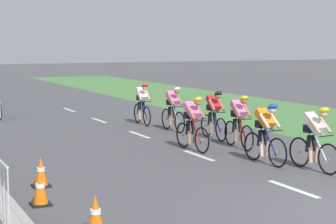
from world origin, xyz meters
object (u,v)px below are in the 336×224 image
at_px(cyclist_lead, 315,138).
at_px(traffic_cone_near, 41,172).
at_px(cyclist_sixth, 173,108).
at_px(cyclist_fourth, 193,123).
at_px(traffic_cone_mid, 40,189).
at_px(cyclist_third, 239,121).
at_px(cyclist_seventh, 142,103).
at_px(cyclist_fifth, 214,114).
at_px(cyclist_second, 266,133).
at_px(traffic_cone_far, 96,215).

relative_size(cyclist_lead, traffic_cone_near, 2.69).
bearing_deg(traffic_cone_near, cyclist_sixth, 44.07).
height_order(cyclist_lead, cyclist_fourth, same).
xyz_separation_m(cyclist_sixth, traffic_cone_mid, (-6.28, -7.12, -0.48)).
distance_m(cyclist_third, traffic_cone_mid, 7.36).
bearing_deg(cyclist_lead, cyclist_seventh, 93.00).
distance_m(cyclist_fifth, traffic_cone_mid, 8.41).
bearing_deg(cyclist_fifth, cyclist_third, -95.60).
distance_m(cyclist_fourth, cyclist_sixth, 3.65).
bearing_deg(cyclist_fifth, cyclist_seventh, 99.71).
xyz_separation_m(cyclist_second, cyclist_fifth, (0.78, 3.82, 0.00)).
relative_size(cyclist_third, cyclist_seventh, 1.00).
xyz_separation_m(cyclist_lead, cyclist_second, (-0.56, 1.16, 0.00)).
xyz_separation_m(cyclist_second, cyclist_third, (0.61, 2.14, 0.00)).
distance_m(cyclist_fifth, traffic_cone_near, 7.35).
height_order(cyclist_second, cyclist_sixth, same).
distance_m(cyclist_second, traffic_cone_near, 5.57).
relative_size(cyclist_second, cyclist_fifth, 1.00).
relative_size(cyclist_second, cyclist_third, 1.00).
bearing_deg(traffic_cone_mid, cyclist_fifth, 37.30).
bearing_deg(traffic_cone_mid, cyclist_seventh, 56.64).
bearing_deg(traffic_cone_far, cyclist_sixth, 57.15).
xyz_separation_m(cyclist_third, cyclist_seventh, (-0.52, 5.69, 0.00)).
relative_size(traffic_cone_mid, traffic_cone_far, 1.00).
height_order(cyclist_third, cyclist_fifth, same).
bearing_deg(cyclist_third, cyclist_fifth, 84.40).
bearing_deg(traffic_cone_mid, cyclist_sixth, 48.61).
bearing_deg(cyclist_sixth, traffic_cone_near, -135.93).
bearing_deg(traffic_cone_far, cyclist_second, 30.77).
bearing_deg(cyclist_sixth, cyclist_lead, -88.48).
relative_size(cyclist_second, traffic_cone_near, 2.69).
height_order(traffic_cone_near, traffic_cone_mid, same).
bearing_deg(cyclist_second, cyclist_third, 74.02).
height_order(cyclist_second, cyclist_fourth, same).
distance_m(cyclist_lead, traffic_cone_near, 6.26).
distance_m(cyclist_third, cyclist_seventh, 5.71).
bearing_deg(cyclist_fourth, traffic_cone_near, -154.73).
bearing_deg(traffic_cone_far, cyclist_seventh, 63.19).
bearing_deg(traffic_cone_near, traffic_cone_far, -89.65).
bearing_deg(traffic_cone_mid, cyclist_lead, 0.95).
relative_size(cyclist_fourth, cyclist_seventh, 1.00).
height_order(cyclist_third, cyclist_seventh, same).
xyz_separation_m(cyclist_fifth, cyclist_sixth, (-0.40, 2.04, 0.00)).
relative_size(cyclist_fourth, traffic_cone_mid, 2.69).
relative_size(cyclist_lead, cyclist_sixth, 1.00).
xyz_separation_m(cyclist_fourth, traffic_cone_far, (-4.78, -5.68, -0.48)).
distance_m(cyclist_sixth, traffic_cone_far, 10.90).
height_order(cyclist_second, traffic_cone_mid, cyclist_second).
height_order(cyclist_third, cyclist_sixth, same).
relative_size(cyclist_third, traffic_cone_mid, 2.69).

